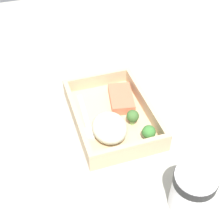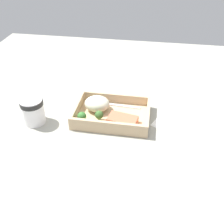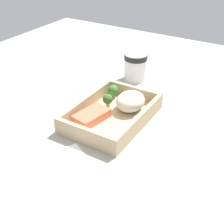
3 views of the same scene
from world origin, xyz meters
TOP-DOWN VIEW (x-y plane):
  - ground_plane at (0.00, 0.00)cm, footprint 160.00×160.00cm
  - takeout_tray at (0.00, 0.00)cm, footprint 27.70×19.17cm
  - tray_rim at (0.00, 0.00)cm, footprint 27.70×19.17cm
  - salmon_fillet at (-4.48, 4.00)cm, footprint 11.25×7.78cm
  - mashed_potatoes at (6.18, -2.62)cm, footprint 9.55×8.17cm
  - broccoli_floret_1 at (4.04, 3.97)cm, footprint 3.09×3.09cm
  - broccoli_floret_2 at (10.00, 5.67)cm, footprint 3.25×3.25cm
  - fork at (-1.06, -6.54)cm, footprint 15.87×2.59cm
  - paper_cup at (27.58, 7.00)cm, footprint 8.16×8.16cm
  - receipt_slip at (-21.17, -2.42)cm, footprint 13.47×16.31cm

SIDE VIEW (x-z plane):
  - ground_plane at x=0.00cm, z-range -2.00..0.00cm
  - receipt_slip at x=-21.17cm, z-range 0.00..0.24cm
  - takeout_tray at x=0.00cm, z-range 0.00..1.20cm
  - fork at x=-1.06cm, z-range 1.20..1.64cm
  - salmon_fillet at x=-4.48cm, z-range 1.20..3.67cm
  - tray_rim at x=0.00cm, z-range 1.20..4.99cm
  - broccoli_floret_2 at x=10.00cm, z-range 1.53..5.66cm
  - broccoli_floret_1 at x=4.04cm, z-range 1.60..5.77cm
  - mashed_potatoes at x=6.18cm, z-range 1.20..6.80cm
  - paper_cup at x=27.58cm, z-range 0.58..10.36cm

